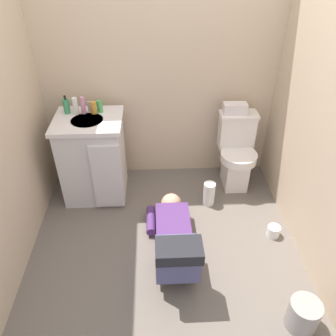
% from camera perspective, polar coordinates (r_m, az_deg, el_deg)
% --- Properties ---
extents(ground_plane, '(2.70, 3.12, 0.04)m').
position_cam_1_polar(ground_plane, '(2.93, -0.58, -12.84)').
color(ground_plane, '#675C54').
extents(wall_back, '(2.36, 0.08, 2.40)m').
position_cam_1_polar(wall_back, '(3.19, -1.54, 17.91)').
color(wall_back, '#C9B093').
rests_on(wall_back, ground_plane).
extents(toilet, '(0.36, 0.46, 0.75)m').
position_cam_1_polar(toilet, '(3.38, 11.52, 2.61)').
color(toilet, silver).
rests_on(toilet, ground_plane).
extents(vanity_cabinet, '(0.60, 0.53, 0.82)m').
position_cam_1_polar(vanity_cabinet, '(3.23, -12.53, 1.76)').
color(vanity_cabinet, silver).
rests_on(vanity_cabinet, ground_plane).
extents(faucet, '(0.02, 0.02, 0.10)m').
position_cam_1_polar(faucet, '(3.13, -13.31, 10.12)').
color(faucet, silver).
rests_on(faucet, vanity_cabinet).
extents(person_plumber, '(0.39, 1.06, 0.52)m').
position_cam_1_polar(person_plumber, '(2.71, 1.06, -12.04)').
color(person_plumber, '#512D6B').
rests_on(person_plumber, ground_plane).
extents(tissue_box, '(0.22, 0.11, 0.10)m').
position_cam_1_polar(tissue_box, '(3.24, 11.31, 9.89)').
color(tissue_box, silver).
rests_on(tissue_box, toilet).
extents(soap_dispenser, '(0.06, 0.06, 0.17)m').
position_cam_1_polar(soap_dispenser, '(3.15, -16.85, 10.02)').
color(soap_dispenser, '#39915E').
rests_on(soap_dispenser, vanity_cabinet).
extents(bottle_white, '(0.05, 0.05, 0.15)m').
position_cam_1_polar(bottle_white, '(3.10, -15.44, 10.10)').
color(bottle_white, white).
rests_on(bottle_white, vanity_cabinet).
extents(bottle_pink, '(0.04, 0.04, 0.15)m').
position_cam_1_polar(bottle_pink, '(3.10, -14.24, 10.26)').
color(bottle_pink, pink).
rests_on(bottle_pink, vanity_cabinet).
extents(bottle_amber, '(0.05, 0.05, 0.11)m').
position_cam_1_polar(bottle_amber, '(3.09, -12.55, 9.98)').
color(bottle_amber, '#C58A30').
rests_on(bottle_amber, vanity_cabinet).
extents(bottle_green, '(0.05, 0.05, 0.11)m').
position_cam_1_polar(bottle_green, '(3.10, -11.53, 10.21)').
color(bottle_green, '#469E51').
rests_on(bottle_green, vanity_cabinet).
extents(trash_can, '(0.21, 0.21, 0.23)m').
position_cam_1_polar(trash_can, '(2.56, 21.94, -22.10)').
color(trash_can, gray).
rests_on(trash_can, ground_plane).
extents(paper_towel_roll, '(0.11, 0.11, 0.24)m').
position_cam_1_polar(paper_towel_roll, '(3.22, 6.98, -4.34)').
color(paper_towel_roll, white).
rests_on(paper_towel_roll, ground_plane).
extents(toilet_paper_roll, '(0.11, 0.11, 0.10)m').
position_cam_1_polar(toilet_paper_roll, '(3.08, 17.46, -10.18)').
color(toilet_paper_roll, white).
rests_on(toilet_paper_roll, ground_plane).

